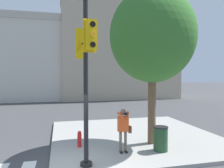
# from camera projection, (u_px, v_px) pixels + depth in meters

# --- Properties ---
(sidewalk_corner) EXTENTS (8.00, 8.00, 0.15)m
(sidewalk_corner) POSITION_uv_depth(u_px,v_px,m) (134.00, 136.00, 11.04)
(sidewalk_corner) COLOR #9E9B96
(sidewalk_corner) RESTS_ON ground_plane
(traffic_signal_pole) EXTENTS (0.58, 1.30, 5.64)m
(traffic_signal_pole) POSITION_uv_depth(u_px,v_px,m) (86.00, 64.00, 7.06)
(traffic_signal_pole) COLOR black
(traffic_signal_pole) RESTS_ON sidewalk_corner
(person_photographer) EXTENTS (0.58, 0.54, 1.68)m
(person_photographer) POSITION_uv_depth(u_px,v_px,m) (124.00, 126.00, 8.44)
(person_photographer) COLOR black
(person_photographer) RESTS_ON sidewalk_corner
(street_tree) EXTENTS (3.71, 3.71, 6.74)m
(street_tree) POSITION_uv_depth(u_px,v_px,m) (152.00, 36.00, 9.43)
(street_tree) COLOR brown
(street_tree) RESTS_ON sidewalk_corner
(fire_hydrant) EXTENTS (0.17, 0.23, 0.67)m
(fire_hydrant) POSITION_uv_depth(u_px,v_px,m) (79.00, 139.00, 9.09)
(fire_hydrant) COLOR red
(fire_hydrant) RESTS_ON sidewalk_corner
(trash_bin) EXTENTS (0.59, 0.59, 0.96)m
(trash_bin) POSITION_uv_depth(u_px,v_px,m) (161.00, 139.00, 8.61)
(trash_bin) COLOR #234728
(trash_bin) RESTS_ON sidewalk_corner
(building_right) EXTENTS (15.70, 11.15, 14.93)m
(building_right) POSITION_uv_depth(u_px,v_px,m) (115.00, 46.00, 32.42)
(building_right) COLOR tan
(building_right) RESTS_ON ground_plane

